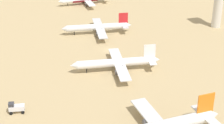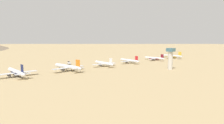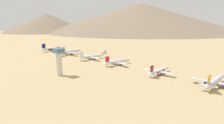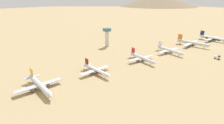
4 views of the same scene
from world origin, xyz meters
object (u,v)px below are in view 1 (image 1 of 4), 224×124
at_px(service_truck, 16,107).
at_px(control_tower, 218,4).
at_px(parked_jet_3, 117,63).
at_px(parked_jet_2, 98,27).

xyz_separation_m(service_truck, control_tower, (-109.53, -50.51, 10.79)).
xyz_separation_m(parked_jet_3, service_truck, (42.58, 18.69, -1.55)).
xyz_separation_m(parked_jet_2, service_truck, (46.80, 60.87, -1.43)).
bearing_deg(parked_jet_2, service_truck, 52.45).
xyz_separation_m(parked_jet_2, parked_jet_3, (4.22, 42.19, 0.13)).
bearing_deg(parked_jet_3, control_tower, -154.58).
bearing_deg(service_truck, parked_jet_2, -127.55).
height_order(parked_jet_3, control_tower, control_tower).
height_order(parked_jet_2, parked_jet_3, parked_jet_3).
relative_size(parked_jet_2, control_tower, 1.59).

